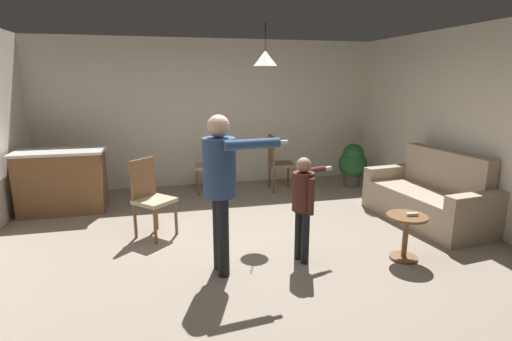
% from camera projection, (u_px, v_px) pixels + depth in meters
% --- Properties ---
extents(ground, '(7.68, 7.68, 0.00)m').
position_uv_depth(ground, '(251.00, 250.00, 4.66)').
color(ground, gray).
extents(wall_back, '(6.40, 0.10, 2.70)m').
position_uv_depth(wall_back, '(212.00, 113.00, 7.38)').
color(wall_back, silver).
rests_on(wall_back, ground).
extents(wall_right, '(0.10, 6.40, 2.70)m').
position_uv_depth(wall_right, '(489.00, 129.00, 5.10)').
color(wall_right, silver).
rests_on(wall_right, ground).
extents(couch_floral, '(1.04, 1.88, 1.00)m').
position_uv_depth(couch_floral, '(429.00, 198.00, 5.56)').
color(couch_floral, tan).
rests_on(couch_floral, ground).
extents(kitchen_counter, '(1.26, 0.66, 0.95)m').
position_uv_depth(kitchen_counter, '(62.00, 181.00, 5.92)').
color(kitchen_counter, brown).
rests_on(kitchen_counter, ground).
extents(side_table_by_couch, '(0.44, 0.44, 0.52)m').
position_uv_depth(side_table_by_couch, '(406.00, 232.00, 4.36)').
color(side_table_by_couch, brown).
rests_on(side_table_by_couch, ground).
extents(person_adult, '(0.84, 0.48, 1.65)m').
position_uv_depth(person_adult, '(221.00, 178.00, 3.91)').
color(person_adult, black).
rests_on(person_adult, ground).
extents(person_child, '(0.56, 0.45, 1.18)m').
position_uv_depth(person_child, '(304.00, 198.00, 4.22)').
color(person_child, black).
rests_on(person_child, ground).
extents(dining_chair_by_counter, '(0.59, 0.59, 1.00)m').
position_uv_depth(dining_chair_by_counter, '(150.00, 195.00, 4.99)').
color(dining_chair_by_counter, brown).
rests_on(dining_chair_by_counter, ground).
extents(dining_chair_near_wall, '(0.44, 0.44, 1.00)m').
position_uv_depth(dining_chair_near_wall, '(278.00, 161.00, 7.05)').
color(dining_chair_near_wall, brown).
rests_on(dining_chair_near_wall, ground).
extents(dining_chair_centre_back, '(0.44, 0.44, 1.00)m').
position_uv_depth(dining_chair_centre_back, '(211.00, 162.00, 6.92)').
color(dining_chair_centre_back, brown).
rests_on(dining_chair_centre_back, ground).
extents(potted_plant_corner, '(0.53, 0.53, 0.81)m').
position_uv_depth(potted_plant_corner, '(353.00, 163.00, 7.34)').
color(potted_plant_corner, '#4C4742').
rests_on(potted_plant_corner, ground).
extents(spare_remote_on_table, '(0.13, 0.05, 0.04)m').
position_uv_depth(spare_remote_on_table, '(412.00, 214.00, 4.28)').
color(spare_remote_on_table, white).
rests_on(spare_remote_on_table, side_table_by_couch).
extents(ceiling_light_pendant, '(0.32, 0.32, 0.55)m').
position_uv_depth(ceiling_light_pendant, '(265.00, 58.00, 5.19)').
color(ceiling_light_pendant, silver).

